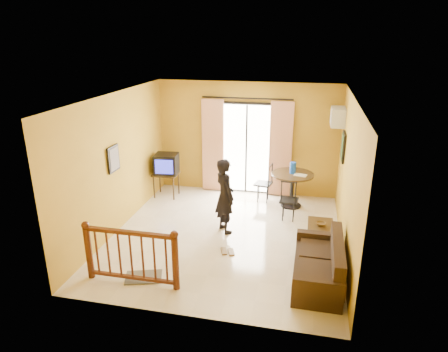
% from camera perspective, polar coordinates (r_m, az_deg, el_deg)
% --- Properties ---
extents(ground, '(5.00, 5.00, 0.00)m').
position_cam_1_polar(ground, '(8.18, 0.25, -8.55)').
color(ground, beige).
rests_on(ground, ground).
extents(room_shell, '(5.00, 5.00, 5.00)m').
position_cam_1_polar(room_shell, '(7.53, 0.26, 2.95)').
color(room_shell, white).
rests_on(room_shell, ground).
extents(balcony_door, '(2.25, 0.14, 2.46)m').
position_cam_1_polar(balcony_door, '(9.97, 3.21, 4.03)').
color(balcony_door, black).
rests_on(balcony_door, ground).
extents(tv_table, '(0.61, 0.51, 0.61)m').
position_cam_1_polar(tv_table, '(10.02, -8.28, -0.00)').
color(tv_table, black).
rests_on(tv_table, ground).
extents(television, '(0.59, 0.55, 0.49)m').
position_cam_1_polar(television, '(9.90, -8.21, 1.74)').
color(television, black).
rests_on(television, tv_table).
extents(picture_left, '(0.05, 0.42, 0.52)m').
position_cam_1_polar(picture_left, '(8.13, -15.51, 2.38)').
color(picture_left, black).
rests_on(picture_left, room_shell).
extents(dining_table, '(0.98, 0.98, 0.81)m').
position_cam_1_polar(dining_table, '(9.42, 9.73, -0.61)').
color(dining_table, black).
rests_on(dining_table, ground).
extents(water_jug, '(0.14, 0.14, 0.27)m').
position_cam_1_polar(water_jug, '(9.34, 9.81, 1.16)').
color(water_jug, blue).
rests_on(water_jug, dining_table).
extents(serving_tray, '(0.31, 0.24, 0.02)m').
position_cam_1_polar(serving_tray, '(9.26, 10.85, 0.13)').
color(serving_tray, white).
rests_on(serving_tray, dining_table).
extents(dining_chairs, '(1.12, 1.34, 0.95)m').
position_cam_1_polar(dining_chairs, '(9.41, 7.23, -4.77)').
color(dining_chairs, black).
rests_on(dining_chairs, ground).
extents(air_conditioner, '(0.31, 0.60, 0.40)m').
position_cam_1_polar(air_conditioner, '(9.18, 15.94, 8.14)').
color(air_conditioner, silver).
rests_on(air_conditioner, room_shell).
extents(botanical_print, '(0.05, 0.50, 0.60)m').
position_cam_1_polar(botanical_print, '(8.67, 16.66, 4.01)').
color(botanical_print, black).
rests_on(botanical_print, room_shell).
extents(coffee_table, '(0.49, 0.87, 0.39)m').
position_cam_1_polar(coffee_table, '(7.97, 13.57, -7.86)').
color(coffee_table, black).
rests_on(coffee_table, ground).
extents(bowl, '(0.22, 0.22, 0.06)m').
position_cam_1_polar(bowl, '(7.94, 13.66, -6.70)').
color(bowl, brown).
rests_on(bowl, coffee_table).
extents(sofa, '(0.77, 1.63, 0.78)m').
position_cam_1_polar(sofa, '(6.82, 13.68, -12.56)').
color(sofa, black).
rests_on(sofa, ground).
extents(standing_person, '(0.65, 0.68, 1.56)m').
position_cam_1_polar(standing_person, '(8.06, 0.11, -2.85)').
color(standing_person, black).
rests_on(standing_person, ground).
extents(stair_balustrade, '(1.63, 0.13, 1.04)m').
position_cam_1_polar(stair_balustrade, '(6.67, -13.19, -10.60)').
color(stair_balustrade, '#471E0F').
rests_on(stair_balustrade, ground).
extents(doormat, '(0.69, 0.57, 0.02)m').
position_cam_1_polar(doormat, '(7.05, -11.41, -13.97)').
color(doormat, '#534E42').
rests_on(doormat, ground).
extents(sandals, '(0.31, 0.27, 0.03)m').
position_cam_1_polar(sandals, '(7.61, 0.52, -10.74)').
color(sandals, brown).
rests_on(sandals, ground).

